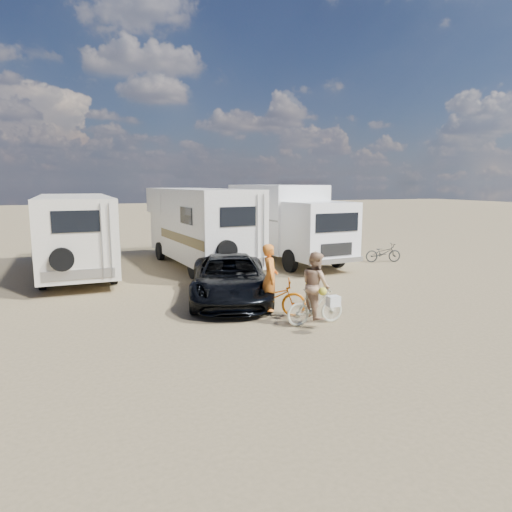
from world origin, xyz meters
name	(u,v)px	position (x,y,z in m)	size (l,w,h in m)	color
ground	(276,305)	(0.00, 0.00, 0.00)	(140.00, 140.00, 0.00)	#8E7A55
rv_main	(199,228)	(-0.43, 6.95, 1.62)	(2.41, 7.80, 3.25)	white
rv_left	(76,236)	(-5.27, 6.95, 1.50)	(2.50, 7.62, 3.00)	beige
box_truck	(287,224)	(3.52, 6.70, 1.70)	(2.54, 7.40, 3.40)	white
dark_suv	(230,278)	(-1.07, 1.00, 0.68)	(2.25, 4.88, 1.36)	black
bike_man	(270,298)	(-0.60, -0.94, 0.50)	(0.66, 1.90, 1.00)	orange
bike_woman	(315,306)	(0.17, -1.99, 0.46)	(0.44, 1.54, 0.93)	#BABBA0
rider_man	(270,284)	(-0.60, -0.94, 0.87)	(0.64, 0.42, 1.75)	orange
rider_woman	(316,292)	(0.17, -1.99, 0.83)	(0.80, 0.63, 1.65)	tan
bike_parked	(383,253)	(7.41, 4.95, 0.42)	(0.56, 1.59, 0.84)	#262926
cooler	(213,283)	(-1.15, 2.46, 0.23)	(0.58, 0.43, 0.47)	#2A6C89
crate	(233,280)	(-0.30, 3.02, 0.17)	(0.43, 0.43, 0.34)	olive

